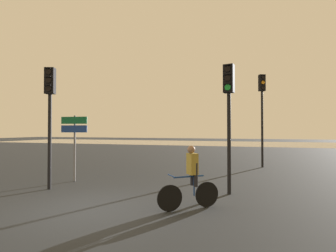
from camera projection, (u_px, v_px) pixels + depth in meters
The scene contains 7 objects.
ground_plane at pixel (88, 209), 6.64m from camera, with size 120.00×120.00×0.00m, color black.
water_strip at pixel (227, 143), 40.88m from camera, with size 80.00×16.00×0.01m, color gray.
traffic_light_near_left at pixel (50, 104), 8.98m from camera, with size 0.38×0.40×4.17m.
traffic_light_far_right at pixel (262, 104), 14.30m from camera, with size 0.39×0.41×5.07m.
traffic_light_near_right at pixel (229, 103), 8.28m from camera, with size 0.36×0.38×4.10m.
direction_sign_post at pixel (74, 136), 10.34m from camera, with size 1.09×0.18×2.60m.
cyclist at pixel (191, 177), 6.70m from camera, with size 1.35×1.12×1.62m.
Camera 1 is at (4.00, -5.72, 2.01)m, focal length 28.00 mm.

